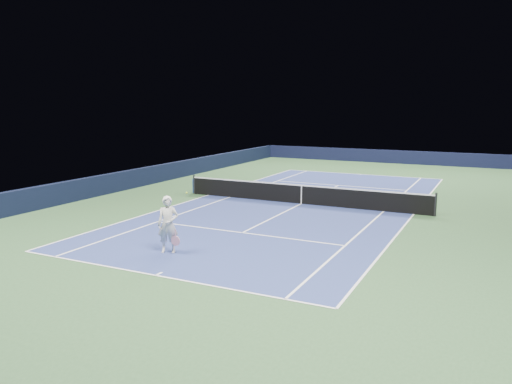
% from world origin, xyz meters
% --- Properties ---
extents(ground, '(40.00, 40.00, 0.00)m').
position_xyz_m(ground, '(0.00, 0.00, 0.00)').
color(ground, '#2B4E2A').
rests_on(ground, ground).
extents(wall_far, '(22.00, 0.35, 1.10)m').
position_xyz_m(wall_far, '(0.00, 19.82, 0.55)').
color(wall_far, black).
rests_on(wall_far, ground).
extents(wall_left, '(0.35, 40.00, 1.10)m').
position_xyz_m(wall_left, '(-10.82, 0.00, 0.55)').
color(wall_left, black).
rests_on(wall_left, ground).
extents(court_surface, '(10.97, 23.77, 0.01)m').
position_xyz_m(court_surface, '(0.00, 0.00, 0.00)').
color(court_surface, navy).
rests_on(court_surface, ground).
extents(baseline_far, '(10.97, 0.08, 0.00)m').
position_xyz_m(baseline_far, '(0.00, 11.88, 0.01)').
color(baseline_far, white).
rests_on(baseline_far, ground).
extents(baseline_near, '(10.97, 0.08, 0.00)m').
position_xyz_m(baseline_near, '(0.00, -11.88, 0.01)').
color(baseline_near, white).
rests_on(baseline_near, ground).
extents(sideline_doubles_right, '(0.08, 23.77, 0.00)m').
position_xyz_m(sideline_doubles_right, '(5.49, 0.00, 0.01)').
color(sideline_doubles_right, white).
rests_on(sideline_doubles_right, ground).
extents(sideline_doubles_left, '(0.08, 23.77, 0.00)m').
position_xyz_m(sideline_doubles_left, '(-5.49, 0.00, 0.01)').
color(sideline_doubles_left, white).
rests_on(sideline_doubles_left, ground).
extents(sideline_singles_right, '(0.08, 23.77, 0.00)m').
position_xyz_m(sideline_singles_right, '(4.12, 0.00, 0.01)').
color(sideline_singles_right, white).
rests_on(sideline_singles_right, ground).
extents(sideline_singles_left, '(0.08, 23.77, 0.00)m').
position_xyz_m(sideline_singles_left, '(-4.12, 0.00, 0.01)').
color(sideline_singles_left, white).
rests_on(sideline_singles_left, ground).
extents(service_line_far, '(8.23, 0.08, 0.00)m').
position_xyz_m(service_line_far, '(0.00, 6.40, 0.01)').
color(service_line_far, white).
rests_on(service_line_far, ground).
extents(service_line_near, '(8.23, 0.08, 0.00)m').
position_xyz_m(service_line_near, '(0.00, -6.40, 0.01)').
color(service_line_near, white).
rests_on(service_line_near, ground).
extents(center_service_line, '(0.08, 12.80, 0.00)m').
position_xyz_m(center_service_line, '(0.00, 0.00, 0.01)').
color(center_service_line, white).
rests_on(center_service_line, ground).
extents(center_mark_far, '(0.08, 0.30, 0.00)m').
position_xyz_m(center_mark_far, '(0.00, 11.73, 0.01)').
color(center_mark_far, white).
rests_on(center_mark_far, ground).
extents(center_mark_near, '(0.08, 0.30, 0.00)m').
position_xyz_m(center_mark_near, '(0.00, -11.73, 0.01)').
color(center_mark_near, white).
rests_on(center_mark_near, ground).
extents(tennis_net, '(12.90, 0.10, 1.07)m').
position_xyz_m(tennis_net, '(0.00, 0.00, 0.50)').
color(tennis_net, black).
rests_on(tennis_net, ground).
extents(sponsor_cube, '(0.56, 0.45, 0.80)m').
position_xyz_m(sponsor_cube, '(-6.40, 0.42, 0.40)').
color(sponsor_cube, '#1C40AA').
rests_on(sponsor_cube, ground).
extents(tennis_player, '(0.91, 1.39, 1.94)m').
position_xyz_m(tennis_player, '(-1.03, -9.81, 0.97)').
color(tennis_player, silver).
rests_on(tennis_player, ground).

